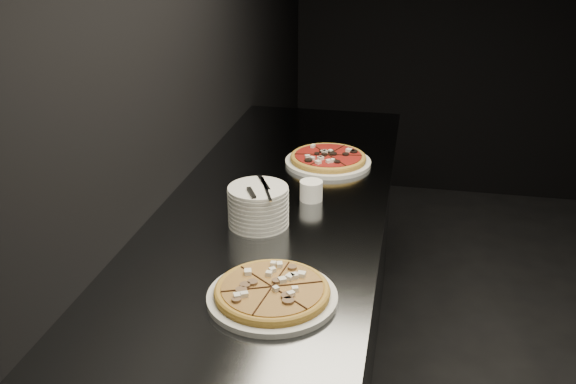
% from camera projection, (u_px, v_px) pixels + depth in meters
% --- Properties ---
extents(wall_left, '(0.02, 5.00, 2.80)m').
position_uv_depth(wall_left, '(147.00, 62.00, 1.94)').
color(wall_left, black).
rests_on(wall_left, floor).
extents(counter, '(0.74, 2.44, 0.92)m').
position_uv_depth(counter, '(270.00, 334.00, 2.25)').
color(counter, '#5A5D61').
rests_on(counter, floor).
extents(pizza_mushroom, '(0.38, 0.38, 0.04)m').
position_uv_depth(pizza_mushroom, '(272.00, 293.00, 1.61)').
color(pizza_mushroom, silver).
rests_on(pizza_mushroom, counter).
extents(pizza_tomato, '(0.33, 0.33, 0.04)m').
position_uv_depth(pizza_tomato, '(328.00, 159.00, 2.47)').
color(pizza_tomato, silver).
rests_on(pizza_tomato, counter).
extents(plate_stack, '(0.19, 0.19, 0.13)m').
position_uv_depth(plate_stack, '(258.00, 206.00, 1.98)').
color(plate_stack, silver).
rests_on(plate_stack, counter).
extents(cutlery, '(0.08, 0.20, 0.01)m').
position_uv_depth(cutlery, '(259.00, 189.00, 1.94)').
color(cutlery, silver).
rests_on(cutlery, plate_stack).
extents(ramekin, '(0.08, 0.08, 0.07)m').
position_uv_depth(ramekin, '(311.00, 190.00, 2.16)').
color(ramekin, white).
rests_on(ramekin, counter).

